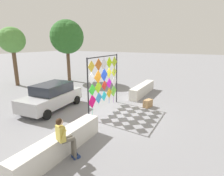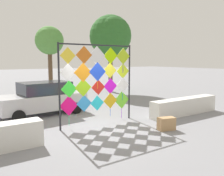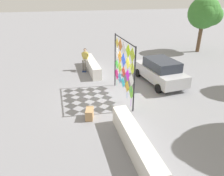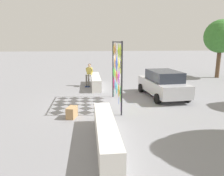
{
  "view_description": "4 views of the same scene",
  "coord_description": "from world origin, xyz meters",
  "px_view_note": "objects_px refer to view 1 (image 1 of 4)",
  "views": [
    {
      "loc": [
        -8.84,
        -4.67,
        3.99
      ],
      "look_at": [
        0.02,
        0.1,
        1.46
      ],
      "focal_mm": 29.41,
      "sensor_mm": 36.0,
      "label": 1
    },
    {
      "loc": [
        -4.5,
        -7.31,
        2.62
      ],
      "look_at": [
        0.71,
        0.46,
        1.47
      ],
      "focal_mm": 36.95,
      "sensor_mm": 36.0,
      "label": 2
    },
    {
      "loc": [
        10.16,
        -2.62,
        5.39
      ],
      "look_at": [
        0.57,
        -0.04,
        0.81
      ],
      "focal_mm": 33.45,
      "sensor_mm": 36.0,
      "label": 3
    },
    {
      "loc": [
        10.86,
        -0.72,
        3.25
      ],
      "look_at": [
        -0.13,
        0.49,
        0.83
      ],
      "focal_mm": 34.59,
      "sensor_mm": 36.0,
      "label": 4
    }
  ],
  "objects_px": {
    "kite_display_rack": "(104,79)",
    "cardboard_box_large": "(148,103)",
    "parked_car": "(52,96)",
    "tree_broadleaf": "(12,40)",
    "seated_vendor": "(65,136)",
    "tree_far_right": "(67,37)"
  },
  "relations": [
    {
      "from": "cardboard_box_large",
      "to": "tree_broadleaf",
      "type": "height_order",
      "value": "tree_broadleaf"
    },
    {
      "from": "kite_display_rack",
      "to": "parked_car",
      "type": "relative_size",
      "value": 0.8
    },
    {
      "from": "parked_car",
      "to": "tree_broadleaf",
      "type": "height_order",
      "value": "tree_broadleaf"
    },
    {
      "from": "seated_vendor",
      "to": "tree_broadleaf",
      "type": "relative_size",
      "value": 0.31
    },
    {
      "from": "seated_vendor",
      "to": "tree_far_right",
      "type": "height_order",
      "value": "tree_far_right"
    },
    {
      "from": "seated_vendor",
      "to": "parked_car",
      "type": "bearing_deg",
      "value": 50.36
    },
    {
      "from": "kite_display_rack",
      "to": "seated_vendor",
      "type": "height_order",
      "value": "kite_display_rack"
    },
    {
      "from": "kite_display_rack",
      "to": "parked_car",
      "type": "bearing_deg",
      "value": 114.71
    },
    {
      "from": "cardboard_box_large",
      "to": "tree_far_right",
      "type": "height_order",
      "value": "tree_far_right"
    },
    {
      "from": "tree_broadleaf",
      "to": "tree_far_right",
      "type": "bearing_deg",
      "value": -34.06
    },
    {
      "from": "parked_car",
      "to": "cardboard_box_large",
      "type": "xyz_separation_m",
      "value": [
        3.04,
        -5.1,
        -0.55
      ]
    },
    {
      "from": "seated_vendor",
      "to": "tree_far_right",
      "type": "distance_m",
      "value": 14.46
    },
    {
      "from": "seated_vendor",
      "to": "tree_broadleaf",
      "type": "xyz_separation_m",
      "value": [
        6.55,
        11.89,
        3.16
      ]
    },
    {
      "from": "seated_vendor",
      "to": "cardboard_box_large",
      "type": "relative_size",
      "value": 2.57
    },
    {
      "from": "seated_vendor",
      "to": "tree_far_right",
      "type": "xyz_separation_m",
      "value": [
        10.65,
        9.12,
        3.53
      ]
    },
    {
      "from": "tree_broadleaf",
      "to": "kite_display_rack",
      "type": "bearing_deg",
      "value": -98.83
    },
    {
      "from": "seated_vendor",
      "to": "tree_far_right",
      "type": "bearing_deg",
      "value": 40.56
    },
    {
      "from": "kite_display_rack",
      "to": "seated_vendor",
      "type": "relative_size",
      "value": 2.03
    },
    {
      "from": "tree_far_right",
      "to": "seated_vendor",
      "type": "bearing_deg",
      "value": -139.44
    },
    {
      "from": "tree_broadleaf",
      "to": "tree_far_right",
      "type": "distance_m",
      "value": 4.97
    },
    {
      "from": "kite_display_rack",
      "to": "parked_car",
      "type": "height_order",
      "value": "kite_display_rack"
    },
    {
      "from": "kite_display_rack",
      "to": "cardboard_box_large",
      "type": "xyz_separation_m",
      "value": [
        1.7,
        -2.17,
        -1.66
      ]
    }
  ]
}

